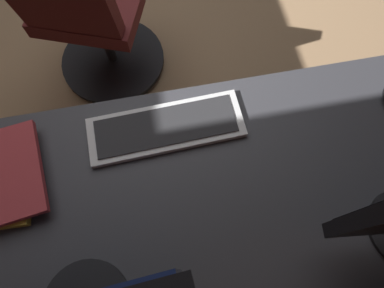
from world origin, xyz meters
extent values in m
cube|color=#38383D|center=(-0.07, 1.68, 0.71)|extent=(1.99, 0.62, 0.03)
cube|color=#38383D|center=(-0.05, 1.71, 0.35)|extent=(0.40, 0.50, 0.69)
cube|color=silver|center=(-0.05, 1.46, 0.35)|extent=(0.37, 0.01, 0.61)
cube|color=silver|center=(-0.03, 1.49, 0.74)|extent=(0.42, 0.15, 0.02)
cube|color=#2D2D30|center=(-0.03, 1.49, 0.75)|extent=(0.38, 0.12, 0.00)
cube|color=gold|center=(0.41, 1.56, 0.74)|extent=(0.17, 0.26, 0.02)
cube|color=maroon|center=(0.19, 0.71, 0.46)|extent=(0.56, 0.55, 0.07)
cylinder|color=black|center=(0.19, 0.71, 0.24)|extent=(0.05, 0.05, 0.37)
cylinder|color=black|center=(0.19, 0.71, 0.04)|extent=(0.56, 0.56, 0.03)
camera|label=1|loc=(-0.03, 1.86, 1.55)|focal=30.47mm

